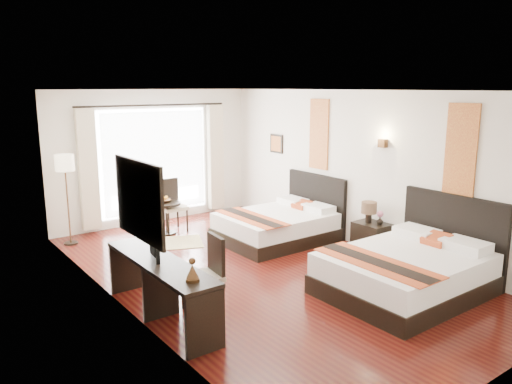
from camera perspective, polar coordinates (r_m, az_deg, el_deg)
floor at (r=7.98m, az=0.64°, el=-9.05°), size 4.50×7.50×0.01m
ceiling at (r=7.45m, az=0.69°, el=11.46°), size 4.50×7.50×0.02m
wall_headboard at (r=9.11m, az=11.98°, el=2.51°), size 0.01×7.50×2.80m
wall_desk at (r=6.51m, az=-15.26°, el=-1.40°), size 0.01×7.50×2.80m
wall_window at (r=10.77m, az=-11.55°, el=3.96°), size 4.50×0.01×2.80m
wall_entry at (r=5.22m, az=26.57°, el=-5.54°), size 4.50×0.01×2.80m
window_glass at (r=10.77m, az=-11.49°, el=3.43°), size 2.40×0.02×2.20m
sheer_curtain at (r=10.71m, az=-11.35°, el=3.39°), size 2.30×0.02×2.10m
drape_left at (r=10.15m, az=-18.65°, el=2.41°), size 0.35×0.14×2.35m
drape_right at (r=11.37m, az=-4.65°, el=3.97°), size 0.35×0.14×2.35m
art_panel_near at (r=7.91m, az=22.37°, el=4.49°), size 0.03×0.50×1.35m
art_panel_far at (r=9.78m, az=7.21°, el=6.56°), size 0.03×0.50×1.35m
wall_sconce at (r=8.69m, az=14.28°, el=5.41°), size 0.10×0.14×0.14m
mirror_frame at (r=6.00m, az=-13.25°, el=-0.93°), size 0.04×1.25×0.95m
mirror_glass at (r=6.01m, az=-13.03°, el=-0.90°), size 0.01×1.12×0.82m
bed_near at (r=7.42m, az=17.09°, el=-8.49°), size 2.27×1.77×1.28m
bed_far at (r=9.45m, az=2.72°, el=-3.72°), size 2.08×1.62×1.17m
nightstand at (r=8.89m, az=13.08°, el=-5.20°), size 0.47×0.58×0.56m
table_lamp at (r=8.78m, az=12.78°, el=-1.96°), size 0.27×0.27×0.42m
vase at (r=8.75m, az=13.95°, el=-3.58°), size 0.13×0.13×0.13m
console_desk at (r=6.45m, az=-10.84°, el=-10.86°), size 0.50×2.20×0.76m
television at (r=6.52m, az=-12.15°, el=-4.75°), size 0.46×0.86×0.51m
bronze_figurine at (r=5.58m, az=-7.28°, el=-8.94°), size 0.20×0.20×0.24m
desk_chair at (r=6.59m, az=-5.98°, el=-10.92°), size 0.51×0.51×0.99m
floor_lamp at (r=9.58m, az=-20.99°, el=2.50°), size 0.34×0.34×1.67m
side_table at (r=9.98m, az=-10.12°, el=-2.97°), size 0.55×0.55×0.63m
fruit_bowl at (r=9.91m, az=-10.34°, el=-1.02°), size 0.26×0.26×0.06m
window_chair at (r=10.16m, az=-9.51°, el=-2.66°), size 0.49×0.49×1.05m
jute_rug at (r=9.45m, az=-9.83°, el=-5.76°), size 1.41×1.22×0.01m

